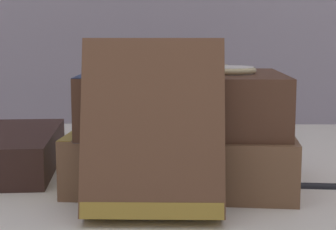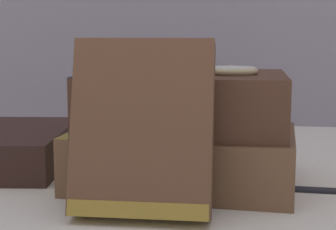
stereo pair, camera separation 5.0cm
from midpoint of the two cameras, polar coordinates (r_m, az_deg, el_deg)
ground_plane at (r=0.50m, az=-4.00°, el=-7.56°), size 3.00×3.00×0.00m
book_flat_bottom at (r=0.51m, az=-1.95°, el=-4.33°), size 0.21×0.15×0.05m
book_flat_top at (r=0.50m, az=-1.86°, el=1.36°), size 0.18×0.13×0.05m
book_leaning_front at (r=0.42m, az=-5.45°, el=-2.12°), size 0.10×0.06×0.13m
pocket_watch at (r=0.50m, az=3.30°, el=4.57°), size 0.05×0.05×0.01m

